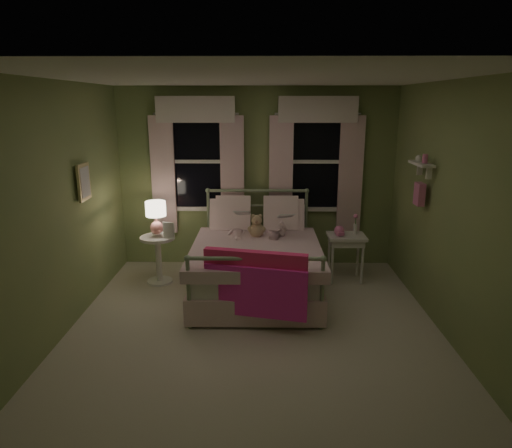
{
  "coord_description": "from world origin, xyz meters",
  "views": [
    {
      "loc": [
        0.08,
        -4.5,
        2.38
      ],
      "look_at": [
        0.01,
        0.64,
        1.0
      ],
      "focal_mm": 32.0,
      "sensor_mm": 36.0,
      "label": 1
    }
  ],
  "objects_px": {
    "nightstand_left": "(158,253)",
    "bed": "(256,263)",
    "table_lamp": "(156,214)",
    "nightstand_right": "(346,242)",
    "child_right": "(278,215)",
    "child_left": "(236,214)",
    "teddy_bear": "(257,227)"
  },
  "relations": [
    {
      "from": "nightstand_left",
      "to": "bed",
      "type": "bearing_deg",
      "value": -12.67
    },
    {
      "from": "child_left",
      "to": "table_lamp",
      "type": "bearing_deg",
      "value": 2.13
    },
    {
      "from": "nightstand_left",
      "to": "nightstand_right",
      "type": "distance_m",
      "value": 2.54
    },
    {
      "from": "child_left",
      "to": "child_right",
      "type": "bearing_deg",
      "value": 175.33
    },
    {
      "from": "bed",
      "to": "teddy_bear",
      "type": "bearing_deg",
      "value": 90.0
    },
    {
      "from": "nightstand_left",
      "to": "child_left",
      "type": "bearing_deg",
      "value": 6.8
    },
    {
      "from": "table_lamp",
      "to": "nightstand_left",
      "type": "bearing_deg",
      "value": 0.0
    },
    {
      "from": "nightstand_right",
      "to": "child_right",
      "type": "bearing_deg",
      "value": 178.67
    },
    {
      "from": "bed",
      "to": "child_right",
      "type": "distance_m",
      "value": 0.74
    },
    {
      "from": "nightstand_right",
      "to": "nightstand_left",
      "type": "bearing_deg",
      "value": -177.68
    },
    {
      "from": "child_left",
      "to": "nightstand_left",
      "type": "xyz_separation_m",
      "value": [
        -1.04,
        -0.12,
        -0.51
      ]
    },
    {
      "from": "teddy_bear",
      "to": "child_right",
      "type": "bearing_deg",
      "value": 29.5
    },
    {
      "from": "child_left",
      "to": "teddy_bear",
      "type": "bearing_deg",
      "value": 145.84
    },
    {
      "from": "table_lamp",
      "to": "nightstand_right",
      "type": "xyz_separation_m",
      "value": [
        2.53,
        0.1,
        -0.4
      ]
    },
    {
      "from": "teddy_bear",
      "to": "nightstand_right",
      "type": "bearing_deg",
      "value": 6.45
    },
    {
      "from": "child_right",
      "to": "nightstand_right",
      "type": "height_order",
      "value": "child_right"
    },
    {
      "from": "child_right",
      "to": "nightstand_right",
      "type": "bearing_deg",
      "value": -166.78
    },
    {
      "from": "bed",
      "to": "nightstand_left",
      "type": "bearing_deg",
      "value": 167.33
    },
    {
      "from": "nightstand_left",
      "to": "nightstand_right",
      "type": "xyz_separation_m",
      "value": [
        2.53,
        0.1,
        0.13
      ]
    },
    {
      "from": "child_right",
      "to": "table_lamp",
      "type": "distance_m",
      "value": 1.61
    },
    {
      "from": "child_left",
      "to": "table_lamp",
      "type": "distance_m",
      "value": 1.05
    },
    {
      "from": "child_left",
      "to": "nightstand_right",
      "type": "bearing_deg",
      "value": 174.5
    },
    {
      "from": "teddy_bear",
      "to": "nightstand_right",
      "type": "xyz_separation_m",
      "value": [
        1.21,
        0.14,
        -0.24
      ]
    },
    {
      "from": "child_left",
      "to": "nightstand_right",
      "type": "xyz_separation_m",
      "value": [
        1.49,
        -0.02,
        -0.38
      ]
    },
    {
      "from": "child_left",
      "to": "teddy_bear",
      "type": "height_order",
      "value": "child_left"
    },
    {
      "from": "bed",
      "to": "child_left",
      "type": "height_order",
      "value": "child_left"
    },
    {
      "from": "bed",
      "to": "child_left",
      "type": "xyz_separation_m",
      "value": [
        -0.28,
        0.42,
        0.54
      ]
    },
    {
      "from": "child_left",
      "to": "teddy_bear",
      "type": "relative_size",
      "value": 2.23
    },
    {
      "from": "bed",
      "to": "nightstand_right",
      "type": "xyz_separation_m",
      "value": [
        1.21,
        0.4,
        0.17
      ]
    },
    {
      "from": "nightstand_left",
      "to": "table_lamp",
      "type": "xyz_separation_m",
      "value": [
        -0.0,
        0.0,
        0.54
      ]
    },
    {
      "from": "child_right",
      "to": "nightstand_left",
      "type": "relative_size",
      "value": 1.08
    },
    {
      "from": "nightstand_left",
      "to": "nightstand_right",
      "type": "height_order",
      "value": "same"
    }
  ]
}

